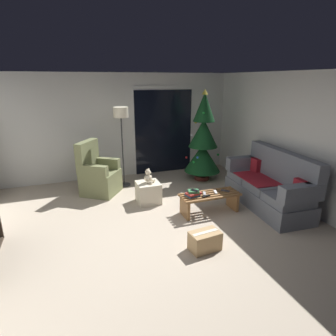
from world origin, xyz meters
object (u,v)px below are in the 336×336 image
Objects in this scene: coffee_table at (210,200)px; ottoman at (148,192)px; book_stack at (193,193)px; floor_lamp at (121,120)px; remote_silver at (204,194)px; cell_phone at (195,190)px; cardboard_box_taped_mid_floor at (205,241)px; teddy_bear_cream at (148,177)px; christmas_tree at (203,142)px; armchair at (98,175)px; couch at (270,186)px; remote_graphite at (225,191)px; remote_black at (206,196)px; remote_white at (215,192)px.

ottoman is (-0.93, 0.81, -0.04)m from coffee_table.
floor_lamp is (-0.87, 1.87, 1.09)m from book_stack.
remote_silver is at bearing 0.96° from book_stack.
cell_phone is (-0.21, -0.02, 0.10)m from remote_silver.
cardboard_box_taped_mid_floor is (0.32, -1.84, -0.07)m from ottoman.
book_stack is at bearing -53.05° from teddy_bear_cream.
christmas_tree reaches higher than ottoman.
armchair is 3.96× the size of teddy_bear_cream.
couch is at bearing -23.73° from ottoman.
remote_silver reaches higher than coffee_table.
cell_phone is 1.06m from ottoman.
christmas_tree is (1.00, 1.64, 0.52)m from book_stack.
ottoman is at bearing 156.27° from couch.
cardboard_box_taped_mid_floor is at bearing -80.23° from ottoman.
teddy_bear_cream is (-0.82, 0.79, 0.15)m from remote_silver.
armchair is at bearing -78.43° from remote_graphite.
remote_silver is 1.19m from cardboard_box_taped_mid_floor.
christmas_tree is at bearing 27.22° from cell_phone.
teddy_bear_cream reaches higher than ottoman.
teddy_bear_cream is (-0.92, 0.80, 0.29)m from coffee_table.
coffee_table is 7.05× the size of remote_silver.
couch is 1.34m from remote_black.
remote_silver is 2.34m from armchair.
couch is 1.10m from remote_white.
remote_white and remote_graphite have the same top height.
couch is at bearing -23.65° from teddy_bear_cream.
book_stack is 1.11m from cardboard_box_taped_mid_floor.
teddy_bear_cream is (0.01, -0.01, 0.33)m from ottoman.
remote_silver is 2.44m from floor_lamp.
book_stack is 0.99m from teddy_bear_cream.
remote_white is 0.55× the size of teddy_bear_cream.
remote_white is at bearing -108.46° from christmas_tree.
remote_graphite is 0.54× the size of book_stack.
couch is 1.23m from coffee_table.
remote_black is 0.12m from remote_silver.
remote_silver is at bearing -115.18° from christmas_tree.
coffee_table is at bearing -31.37° from cell_phone.
floor_lamp reaches higher than armchair.
armchair is 1.21m from ottoman.
remote_graphite is at bearing 88.96° from remote_black.
armchair is at bearing -179.45° from christmas_tree.
teddy_bear_cream is at bearing -152.37° from remote_black.
book_stack is 1.02m from ottoman.
couch is at bearing -162.85° from remote_silver.
book_stack is 0.66× the size of ottoman.
ottoman is 1.54× the size of teddy_bear_cream.
remote_silver is at bearing -43.54° from armchair.
book_stack is (-0.33, 0.02, 0.17)m from coffee_table.
teddy_bear_cream is at bearing 94.82° from cell_phone.
floor_lamp is (-1.87, 0.23, 0.56)m from christmas_tree.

